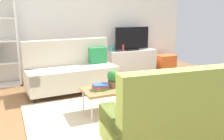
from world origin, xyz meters
The scene contains 16 objects.
ground_plane centered at (0.00, 0.00, 0.00)m, with size 7.68×7.68×0.00m, color brown.
wall_far centered at (0.00, 2.80, 1.45)m, with size 6.40×0.12×2.90m, color white.
area_rug centered at (-0.14, -0.10, 0.01)m, with size 2.90×2.20×0.01m, color beige.
couch_beige centered at (-0.48, 1.52, 0.44)m, with size 1.95×0.95×1.10m.
couch_green centered at (0.18, -1.32, 0.45)m, with size 1.96×0.99×1.10m.
coffee_table centered at (-0.09, 0.10, 0.39)m, with size 1.10×0.56×0.42m.
tv_console centered at (1.48, 2.46, 0.32)m, with size 1.40×0.44×0.64m, color silver.
tv centered at (1.48, 2.44, 0.95)m, with size 1.00×0.20×0.64m.
storage_trunk centered at (2.58, 2.36, 0.22)m, with size 0.52×0.40×0.44m, color orange.
potted_plant centered at (-0.11, 0.15, 0.58)m, with size 0.20×0.20×0.30m.
table_book_0 centered at (-0.35, 0.11, 0.44)m, with size 0.24×0.18×0.04m, color #3F8C4C.
table_book_1 centered at (-0.35, 0.11, 0.47)m, with size 0.24×0.18×0.03m, color red.
table_book_2 centered at (-0.35, 0.11, 0.50)m, with size 0.24×0.18×0.03m, color #3359B2.
vase_0 centered at (0.90, 2.51, 0.72)m, with size 0.09×0.09×0.16m, color #33B29E.
vase_1 centered at (1.05, 2.51, 0.73)m, with size 0.08×0.08×0.19m, color #4C72B2.
bottle_0 centered at (1.19, 2.42, 0.73)m, with size 0.06×0.06×0.18m, color red.
Camera 1 is at (-1.75, -3.58, 1.70)m, focal length 39.50 mm.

